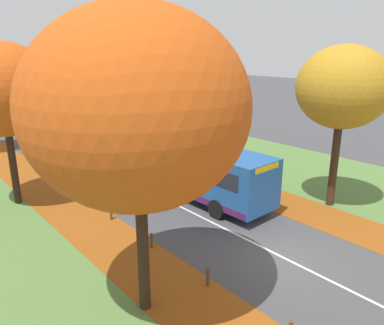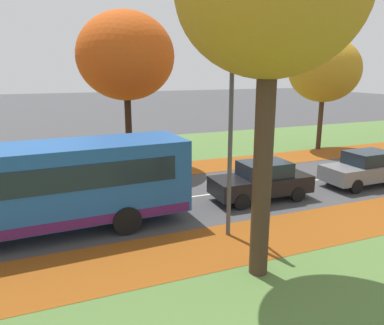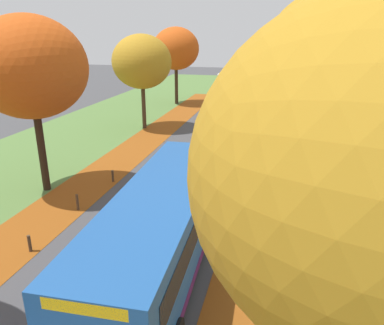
% 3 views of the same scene
% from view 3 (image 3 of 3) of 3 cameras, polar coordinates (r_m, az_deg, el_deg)
% --- Properties ---
extents(grass_verge_left, '(12.00, 90.00, 0.01)m').
position_cam_3_polar(grass_verge_left, '(27.72, -17.72, 2.56)').
color(grass_verge_left, '#517538').
rests_on(grass_verge_left, ground).
extents(leaf_litter_left, '(2.80, 60.00, 0.00)m').
position_cam_3_polar(leaf_litter_left, '(20.60, -15.22, -2.98)').
color(leaf_litter_left, '#8C4714').
rests_on(leaf_litter_left, grass_verge_left).
extents(grass_verge_right, '(12.00, 90.00, 0.01)m').
position_cam_3_polar(grass_verge_right, '(24.14, 23.01, -0.56)').
color(grass_verge_right, '#517538').
rests_on(grass_verge_right, ground).
extents(leaf_litter_right, '(2.80, 60.00, 0.00)m').
position_cam_3_polar(leaf_litter_right, '(18.20, 11.24, -5.70)').
color(leaf_litter_right, '#8C4714').
rests_on(leaf_litter_right, grass_verge_right).
extents(road_centre_line, '(0.12, 80.00, 0.01)m').
position_cam_3_polar(road_centre_line, '(24.31, 1.19, 1.17)').
color(road_centre_line, silver).
rests_on(road_centre_line, ground).
extents(tree_left_near, '(5.21, 5.21, 8.39)m').
position_cam_3_polar(tree_left_near, '(19.07, -23.43, 13.09)').
color(tree_left_near, black).
rests_on(tree_left_near, ground).
extents(tree_left_mid, '(4.67, 4.67, 7.42)m').
position_cam_3_polar(tree_left_mid, '(30.54, -7.66, 14.95)').
color(tree_left_mid, '#422D1E').
rests_on(tree_left_mid, ground).
extents(tree_left_far, '(4.88, 4.88, 8.02)m').
position_cam_3_polar(tree_left_far, '(41.12, -2.47, 16.93)').
color(tree_left_far, '#382619').
rests_on(tree_left_far, ground).
extents(tree_right_near, '(4.42, 4.42, 9.09)m').
position_cam_3_polar(tree_right_near, '(15.84, 19.63, 16.17)').
color(tree_right_near, '#422D1E').
rests_on(tree_right_near, ground).
extents(tree_right_mid, '(4.42, 4.42, 7.58)m').
position_cam_3_polar(tree_right_mid, '(26.87, 15.93, 14.36)').
color(tree_right_mid, black).
rests_on(tree_right_mid, ground).
extents(tree_right_far, '(6.07, 6.07, 9.06)m').
position_cam_3_polar(tree_right_far, '(39.26, 15.81, 16.87)').
color(tree_right_far, '#422D1E').
rests_on(tree_right_far, ground).
extents(bollard_fourth, '(0.12, 0.12, 0.66)m').
position_cam_3_polar(bollard_fourth, '(15.11, -23.51, -11.26)').
color(bollard_fourth, '#4C3823').
rests_on(bollard_fourth, ground).
extents(bollard_fifth, '(0.12, 0.12, 0.75)m').
position_cam_3_polar(bollard_fifth, '(17.61, -17.07, -5.81)').
color(bollard_fifth, '#4C3823').
rests_on(bollard_fifth, ground).
extents(bollard_sixth, '(0.12, 0.12, 0.64)m').
position_cam_3_polar(bollard_sixth, '(20.36, -11.99, -2.03)').
color(bollard_sixth, '#4C3823').
rests_on(bollard_sixth, ground).
extents(streetlamp_right, '(1.89, 0.28, 6.00)m').
position_cam_3_polar(streetlamp_right, '(16.64, 8.80, 5.68)').
color(streetlamp_right, '#47474C').
rests_on(streetlamp_right, ground).
extents(bus, '(2.93, 10.49, 2.98)m').
position_cam_3_polar(bus, '(12.23, -4.49, -9.64)').
color(bus, '#1E5199').
rests_on(bus, ground).
extents(car_black_lead, '(1.87, 4.24, 1.62)m').
position_cam_3_polar(car_black_lead, '(20.57, 2.84, 0.07)').
color(car_black_lead, black).
rests_on(car_black_lead, ground).
extents(car_grey_following, '(1.84, 4.23, 1.62)m').
position_cam_3_polar(car_grey_following, '(25.87, 5.53, 4.09)').
color(car_grey_following, slate).
rests_on(car_grey_following, ground).
extents(car_green_third_in_line, '(1.81, 4.21, 1.62)m').
position_cam_3_polar(car_green_third_in_line, '(32.81, 7.83, 7.30)').
color(car_green_third_in_line, '#1E6038').
rests_on(car_green_third_in_line, ground).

